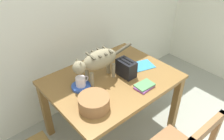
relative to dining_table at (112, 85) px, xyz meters
name	(u,v)px	position (x,y,z in m)	size (l,w,h in m)	color
wall_rear	(61,13)	(-0.09, 0.72, 0.59)	(4.74, 0.11, 2.50)	silver
dining_table	(112,85)	(0.00, 0.00, 0.00)	(1.26, 0.95, 0.75)	olive
cat	(98,61)	(-0.12, 0.07, 0.31)	(0.67, 0.18, 0.32)	gray
saucer_bowl	(81,87)	(-0.32, 0.08, 0.10)	(0.18, 0.18, 0.03)	#2E51AF
coffee_mug	(81,81)	(-0.32, 0.08, 0.16)	(0.14, 0.09, 0.09)	white
magazine	(142,66)	(0.39, -0.04, 0.09)	(0.25, 0.18, 0.01)	#338BBF
book_stack	(144,86)	(0.14, -0.31, 0.10)	(0.19, 0.14, 0.03)	#934DA2
wicker_basket	(94,102)	(-0.39, -0.22, 0.15)	(0.26, 0.26, 0.12)	#97693E
toaster	(126,68)	(0.14, -0.05, 0.17)	(0.12, 0.20, 0.18)	black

